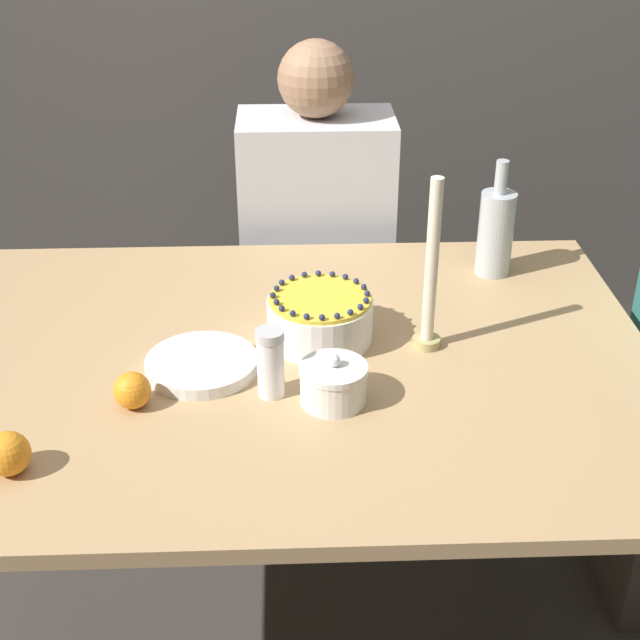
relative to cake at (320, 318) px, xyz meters
The scene contains 11 objects.
ground_plane 0.78m from the cake, 142.35° to the right, with size 12.00×12.00×0.00m, color #3D3833.
dining_table 0.18m from the cake, 142.35° to the right, with size 1.47×1.04×0.73m.
cake is the anchor object (origin of this frame).
sugar_bowl 0.22m from the cake, 86.02° to the right, with size 0.12×0.12×0.10m.
sugar_shaker 0.22m from the cake, 116.42° to the right, with size 0.05×0.05×0.13m.
plate_stack 0.25m from the cake, 155.14° to the right, with size 0.21×0.21×0.02m.
candle 0.23m from the cake, ahead, with size 0.05×0.05×0.35m.
bottle 0.50m from the cake, 35.25° to the left, with size 0.08×0.08×0.27m.
orange_fruit_0 0.65m from the cake, 142.01° to the right, with size 0.07×0.07×0.07m.
orange_fruit_1 0.41m from the cake, 146.86° to the right, with size 0.07×0.07×0.07m.
person_man_blue_shirt 0.71m from the cake, 88.66° to the left, with size 0.40×0.34×1.18m.
Camera 1 is at (0.03, -1.47, 1.64)m, focal length 50.00 mm.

